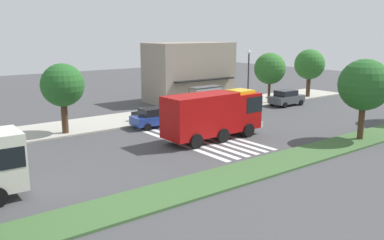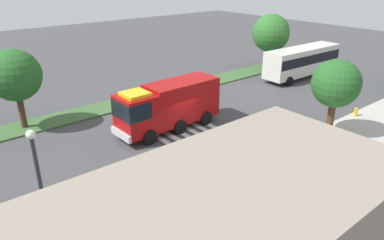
{
  "view_description": "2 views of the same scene",
  "coord_description": "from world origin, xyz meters",
  "px_view_note": "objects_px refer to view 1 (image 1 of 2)",
  "views": [
    {
      "loc": [
        -19.92,
        -24.81,
        8.27
      ],
      "look_at": [
        0.53,
        1.71,
        1.1
      ],
      "focal_mm": 38.65,
      "sensor_mm": 36.0,
      "label": 1
    },
    {
      "loc": [
        15.56,
        20.22,
        11.76
      ],
      "look_at": [
        0.3,
        1.54,
        1.47
      ],
      "focal_mm": 33.64,
      "sensor_mm": 36.0,
      "label": 2
    }
  ],
  "objects_px": {
    "fire_hydrant": "(2,139)",
    "sidewalk_tree_west": "(63,86)",
    "bus_stop_shelter": "(207,94)",
    "bench_west_of_shelter": "(138,115)",
    "fire_truck": "(216,113)",
    "median_tree_west": "(364,85)",
    "bench_near_shelter": "(177,110)",
    "sidewalk_tree_far_east": "(310,65)",
    "street_lamp": "(248,74)",
    "sidewalk_tree_east": "(270,69)",
    "parked_car_west": "(157,117)",
    "parked_car_mid": "(287,98)"
  },
  "relations": [
    {
      "from": "fire_hydrant",
      "to": "sidewalk_tree_west",
      "type": "bearing_deg",
      "value": 5.74
    },
    {
      "from": "bus_stop_shelter",
      "to": "bench_west_of_shelter",
      "type": "height_order",
      "value": "bus_stop_shelter"
    },
    {
      "from": "fire_truck",
      "to": "median_tree_west",
      "type": "distance_m",
      "value": 11.46
    },
    {
      "from": "median_tree_west",
      "to": "bench_near_shelter",
      "type": "bearing_deg",
      "value": 108.98
    },
    {
      "from": "sidewalk_tree_far_east",
      "to": "sidewalk_tree_west",
      "type": "bearing_deg",
      "value": 180.0
    },
    {
      "from": "fire_truck",
      "to": "median_tree_west",
      "type": "height_order",
      "value": "median_tree_west"
    },
    {
      "from": "street_lamp",
      "to": "sidewalk_tree_east",
      "type": "relative_size",
      "value": 1.06
    },
    {
      "from": "sidewalk_tree_east",
      "to": "median_tree_west",
      "type": "xyz_separation_m",
      "value": [
        -7.1,
        -15.82,
        0.23
      ]
    },
    {
      "from": "fire_truck",
      "to": "median_tree_west",
      "type": "xyz_separation_m",
      "value": [
        8.58,
        -7.25,
        2.25
      ]
    },
    {
      "from": "parked_car_west",
      "to": "parked_car_mid",
      "type": "bearing_deg",
      "value": 2.8
    },
    {
      "from": "sidewalk_tree_west",
      "to": "fire_truck",
      "type": "bearing_deg",
      "value": -44.08
    },
    {
      "from": "bench_near_shelter",
      "to": "bench_west_of_shelter",
      "type": "bearing_deg",
      "value": 180.0
    },
    {
      "from": "parked_car_west",
      "to": "bench_near_shelter",
      "type": "bearing_deg",
      "value": 37.34
    },
    {
      "from": "parked_car_west",
      "to": "median_tree_west",
      "type": "bearing_deg",
      "value": -51.25
    },
    {
      "from": "bus_stop_shelter",
      "to": "sidewalk_tree_far_east",
      "type": "distance_m",
      "value": 16.33
    },
    {
      "from": "fire_truck",
      "to": "sidewalk_tree_east",
      "type": "bearing_deg",
      "value": 27.56
    },
    {
      "from": "street_lamp",
      "to": "fire_hydrant",
      "type": "xyz_separation_m",
      "value": [
        -25.61,
        -0.1,
        -3.28
      ]
    },
    {
      "from": "street_lamp",
      "to": "sidewalk_tree_west",
      "type": "relative_size",
      "value": 1.08
    },
    {
      "from": "bench_near_shelter",
      "to": "median_tree_west",
      "type": "bearing_deg",
      "value": -71.02
    },
    {
      "from": "median_tree_west",
      "to": "street_lamp",
      "type": "bearing_deg",
      "value": 78.26
    },
    {
      "from": "bench_near_shelter",
      "to": "street_lamp",
      "type": "height_order",
      "value": "street_lamp"
    },
    {
      "from": "fire_truck",
      "to": "bench_near_shelter",
      "type": "height_order",
      "value": "fire_truck"
    },
    {
      "from": "bench_near_shelter",
      "to": "street_lamp",
      "type": "bearing_deg",
      "value": -7.0
    },
    {
      "from": "sidewalk_tree_far_east",
      "to": "median_tree_west",
      "type": "bearing_deg",
      "value": -132.45
    },
    {
      "from": "parked_car_west",
      "to": "bus_stop_shelter",
      "type": "height_order",
      "value": "bus_stop_shelter"
    },
    {
      "from": "street_lamp",
      "to": "fire_truck",
      "type": "bearing_deg",
      "value": -145.27
    },
    {
      "from": "sidewalk_tree_far_east",
      "to": "bus_stop_shelter",
      "type": "bearing_deg",
      "value": 177.42
    },
    {
      "from": "bench_near_shelter",
      "to": "fire_hydrant",
      "type": "distance_m",
      "value": 16.77
    },
    {
      "from": "bus_stop_shelter",
      "to": "parked_car_mid",
      "type": "bearing_deg",
      "value": -17.43
    },
    {
      "from": "fire_truck",
      "to": "fire_hydrant",
      "type": "xyz_separation_m",
      "value": [
        -13.82,
        8.07,
        -1.58
      ]
    },
    {
      "from": "bus_stop_shelter",
      "to": "median_tree_west",
      "type": "bearing_deg",
      "value": -84.21
    },
    {
      "from": "fire_truck",
      "to": "sidewalk_tree_east",
      "type": "distance_m",
      "value": 17.99
    },
    {
      "from": "sidewalk_tree_far_east",
      "to": "median_tree_west",
      "type": "height_order",
      "value": "median_tree_west"
    },
    {
      "from": "parked_car_mid",
      "to": "sidewalk_tree_west",
      "type": "relative_size",
      "value": 0.74
    },
    {
      "from": "parked_car_mid",
      "to": "fire_hydrant",
      "type": "relative_size",
      "value": 6.02
    },
    {
      "from": "parked_car_mid",
      "to": "sidewalk_tree_west",
      "type": "distance_m",
      "value": 25.36
    },
    {
      "from": "street_lamp",
      "to": "sidewalk_tree_far_east",
      "type": "relative_size",
      "value": 1.02
    },
    {
      "from": "bus_stop_shelter",
      "to": "sidewalk_tree_west",
      "type": "xyz_separation_m",
      "value": [
        -15.75,
        -0.73,
        2.16
      ]
    },
    {
      "from": "street_lamp",
      "to": "fire_hydrant",
      "type": "distance_m",
      "value": 25.82
    },
    {
      "from": "bench_near_shelter",
      "to": "sidewalk_tree_east",
      "type": "relative_size",
      "value": 0.28
    },
    {
      "from": "parked_car_mid",
      "to": "bench_west_of_shelter",
      "type": "height_order",
      "value": "parked_car_mid"
    },
    {
      "from": "sidewalk_tree_east",
      "to": "median_tree_west",
      "type": "relative_size",
      "value": 0.94
    },
    {
      "from": "bus_stop_shelter",
      "to": "fire_hydrant",
      "type": "bearing_deg",
      "value": -176.61
    },
    {
      "from": "street_lamp",
      "to": "sidewalk_tree_west",
      "type": "bearing_deg",
      "value": 178.89
    },
    {
      "from": "parked_car_west",
      "to": "bus_stop_shelter",
      "type": "xyz_separation_m",
      "value": [
        8.2,
        2.92,
        1.0
      ]
    },
    {
      "from": "parked_car_west",
      "to": "sidewalk_tree_far_east",
      "type": "distance_m",
      "value": 24.67
    },
    {
      "from": "median_tree_west",
      "to": "fire_hydrant",
      "type": "height_order",
      "value": "median_tree_west"
    },
    {
      "from": "bench_near_shelter",
      "to": "street_lamp",
      "type": "xyz_separation_m",
      "value": [
        8.88,
        -1.09,
        3.18
      ]
    },
    {
      "from": "bus_stop_shelter",
      "to": "fire_hydrant",
      "type": "height_order",
      "value": "bus_stop_shelter"
    },
    {
      "from": "bench_west_of_shelter",
      "to": "sidewalk_tree_far_east",
      "type": "relative_size",
      "value": 0.27
    }
  ]
}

